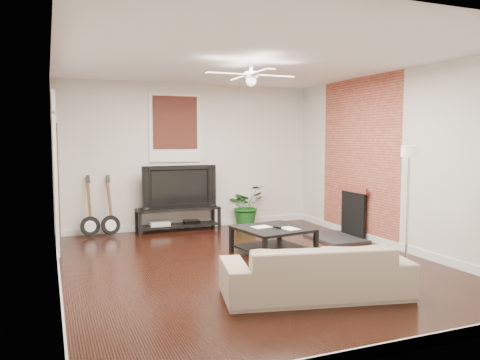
{
  "coord_description": "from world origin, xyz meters",
  "views": [
    {
      "loc": [
        -2.57,
        -5.98,
        1.75
      ],
      "look_at": [
        0.0,
        0.4,
        1.15
      ],
      "focal_mm": 35.73,
      "sensor_mm": 36.0,
      "label": 1
    }
  ],
  "objects": [
    {
      "name": "room",
      "position": [
        0.0,
        0.0,
        1.4
      ],
      "size": [
        5.01,
        6.01,
        2.81
      ],
      "color": "black",
      "rests_on": "ground"
    },
    {
      "name": "brick_accent",
      "position": [
        2.49,
        1.0,
        1.4
      ],
      "size": [
        0.02,
        2.2,
        2.8
      ],
      "primitive_type": "cube",
      "color": "#AE4838",
      "rests_on": "floor"
    },
    {
      "name": "fireplace",
      "position": [
        2.2,
        1.0,
        0.46
      ],
      "size": [
        0.8,
        1.1,
        0.92
      ],
      "primitive_type": "cube",
      "color": "black",
      "rests_on": "floor"
    },
    {
      "name": "window_back",
      "position": [
        -0.3,
        2.97,
        1.95
      ],
      "size": [
        1.0,
        0.06,
        1.3
      ],
      "primitive_type": "cube",
      "color": "#3D1410",
      "rests_on": "wall_back"
    },
    {
      "name": "door_left",
      "position": [
        -2.46,
        1.9,
        1.25
      ],
      "size": [
        0.08,
        1.0,
        2.5
      ],
      "primitive_type": "cube",
      "color": "white",
      "rests_on": "wall_left"
    },
    {
      "name": "tv_stand",
      "position": [
        -0.31,
        2.78,
        0.22
      ],
      "size": [
        1.57,
        0.42,
        0.44
      ],
      "primitive_type": "cube",
      "color": "black",
      "rests_on": "floor"
    },
    {
      "name": "tv",
      "position": [
        -0.31,
        2.8,
        0.84
      ],
      "size": [
        1.41,
        0.18,
        0.81
      ],
      "primitive_type": "imported",
      "color": "black",
      "rests_on": "tv_stand"
    },
    {
      "name": "coffee_table",
      "position": [
        0.54,
        0.42,
        0.2
      ],
      "size": [
        1.12,
        1.12,
        0.41
      ],
      "primitive_type": "cube",
      "rotation": [
        0.0,
        0.0,
        0.16
      ],
      "color": "black",
      "rests_on": "floor"
    },
    {
      "name": "sofa",
      "position": [
        0.14,
        -1.5,
        0.3
      ],
      "size": [
        2.17,
        1.22,
        0.6
      ],
      "primitive_type": "imported",
      "rotation": [
        0.0,
        0.0,
        2.93
      ],
      "color": "#C5B494",
      "rests_on": "floor"
    },
    {
      "name": "floor_lamp",
      "position": [
        1.49,
        -1.4,
        0.84
      ],
      "size": [
        0.33,
        0.33,
        1.67
      ],
      "primitive_type": null,
      "rotation": [
        0.0,
        0.0,
        -0.21
      ],
      "color": "silver",
      "rests_on": "floor"
    },
    {
      "name": "potted_plant",
      "position": [
        1.1,
        2.82,
        0.41
      ],
      "size": [
        0.94,
        0.89,
        0.81
      ],
      "primitive_type": "imported",
      "rotation": [
        0.0,
        0.0,
        0.45
      ],
      "color": "#19581B",
      "rests_on": "floor"
    },
    {
      "name": "guitar_left",
      "position": [
        -1.92,
        2.75,
        0.56
      ],
      "size": [
        0.38,
        0.29,
        1.11
      ],
      "primitive_type": null,
      "rotation": [
        0.0,
        0.0,
        0.14
      ],
      "color": "black",
      "rests_on": "floor"
    },
    {
      "name": "guitar_right",
      "position": [
        -1.57,
        2.72,
        0.56
      ],
      "size": [
        0.39,
        0.32,
        1.11
      ],
      "primitive_type": null,
      "rotation": [
        0.0,
        0.0,
        0.25
      ],
      "color": "black",
      "rests_on": "floor"
    },
    {
      "name": "ceiling_fan",
      "position": [
        0.0,
        0.0,
        2.6
      ],
      "size": [
        1.24,
        1.24,
        0.32
      ],
      "primitive_type": null,
      "color": "white",
      "rests_on": "ceiling"
    }
  ]
}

